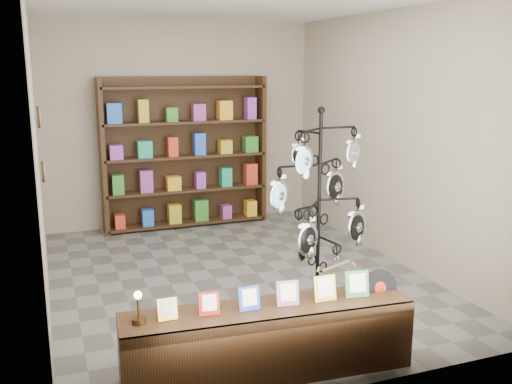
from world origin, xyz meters
The scene contains 6 objects.
ground centered at (0.00, 0.00, 0.00)m, with size 5.00×5.00×0.00m, color slate.
room_envelope centered at (0.00, 0.00, 1.85)m, with size 5.00×5.00×5.00m.
display_tree centered at (0.36, -1.34, 1.16)m, with size 1.07×1.07×2.00m.
front_shelf centered at (-0.43, -2.09, 0.28)m, with size 2.27×0.63×0.79m.
back_shelving centered at (0.00, 2.30, 1.03)m, with size 2.42×0.36×2.20m.
wall_clocks centered at (-1.97, 0.80, 1.50)m, with size 0.03×0.24×0.84m.
Camera 1 is at (-1.95, -5.83, 2.34)m, focal length 40.00 mm.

